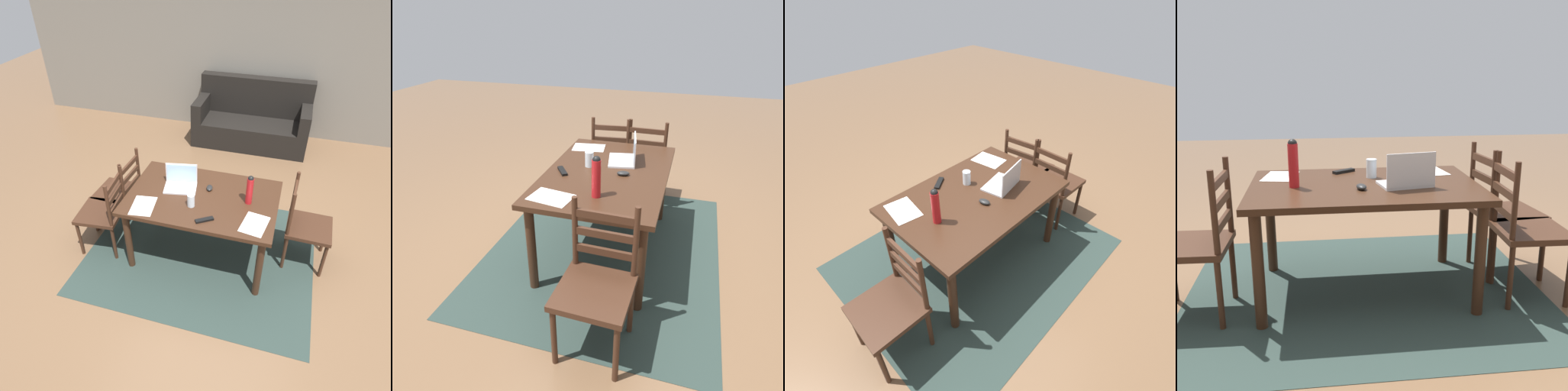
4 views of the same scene
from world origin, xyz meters
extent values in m
plane|color=brown|center=(0.00, 0.00, 0.00)|extent=(14.00, 14.00, 0.00)
cube|color=#283833|center=(0.00, 0.00, 0.00)|extent=(2.38, 1.96, 0.01)
cube|color=#382114|center=(0.00, 0.00, 0.73)|extent=(1.47, 0.97, 0.04)
cylinder|color=#382114|center=(-0.65, -0.40, 0.36)|extent=(0.07, 0.07, 0.71)
cylinder|color=#382114|center=(0.65, -0.40, 0.36)|extent=(0.07, 0.07, 0.71)
cylinder|color=#382114|center=(-0.65, 0.40, 0.36)|extent=(0.07, 0.07, 0.71)
cylinder|color=#382114|center=(0.65, 0.40, 0.36)|extent=(0.07, 0.07, 0.71)
cube|color=#3D2316|center=(-1.06, -0.19, 0.45)|extent=(0.48, 0.48, 0.04)
cylinder|color=#3D2316|center=(-1.23, -0.40, 0.21)|extent=(0.04, 0.04, 0.43)
cylinder|color=#3D2316|center=(-1.27, -0.02, 0.21)|extent=(0.04, 0.04, 0.43)
cylinder|color=#3D2316|center=(-0.85, -0.36, 0.21)|extent=(0.04, 0.04, 0.43)
cylinder|color=#3D2316|center=(-0.89, 0.02, 0.21)|extent=(0.04, 0.04, 0.43)
cylinder|color=#3D2316|center=(-0.84, -0.36, 0.70)|extent=(0.04, 0.04, 0.50)
cylinder|color=#3D2316|center=(-0.88, 0.02, 0.70)|extent=(0.04, 0.04, 0.50)
cube|color=#3D2316|center=(-0.86, -0.17, 0.60)|extent=(0.06, 0.36, 0.05)
cube|color=#3D2316|center=(-0.86, -0.17, 0.72)|extent=(0.06, 0.36, 0.05)
cube|color=#3D2316|center=(-0.86, -0.17, 0.85)|extent=(0.06, 0.36, 0.05)
cube|color=#3D2316|center=(-1.06, 0.19, 0.45)|extent=(0.45, 0.45, 0.04)
cylinder|color=#3D2316|center=(-1.26, 0.01, 0.21)|extent=(0.04, 0.04, 0.43)
cylinder|color=#3D2316|center=(-1.25, 0.39, 0.21)|extent=(0.04, 0.04, 0.43)
cylinder|color=#3D2316|center=(-0.88, 0.00, 0.21)|extent=(0.04, 0.04, 0.43)
cylinder|color=#3D2316|center=(-0.87, 0.38, 0.21)|extent=(0.04, 0.04, 0.43)
cylinder|color=#3D2316|center=(-0.87, 0.00, 0.70)|extent=(0.04, 0.04, 0.50)
cylinder|color=#3D2316|center=(-0.86, 0.38, 0.70)|extent=(0.04, 0.04, 0.50)
cube|color=#3D2316|center=(-0.86, 0.19, 0.60)|extent=(0.04, 0.36, 0.05)
cube|color=#3D2316|center=(-0.86, 0.19, 0.72)|extent=(0.04, 0.36, 0.05)
cube|color=#3D2316|center=(-0.86, 0.19, 0.85)|extent=(0.04, 0.36, 0.05)
cube|color=#3D2316|center=(1.06, 0.19, 0.45)|extent=(0.45, 0.45, 0.04)
cylinder|color=#3D2316|center=(1.26, 0.38, 0.21)|extent=(0.04, 0.04, 0.43)
cylinder|color=#3D2316|center=(1.25, 0.00, 0.21)|extent=(0.04, 0.04, 0.43)
cylinder|color=#3D2316|center=(0.88, 0.39, 0.21)|extent=(0.04, 0.04, 0.43)
cylinder|color=#3D2316|center=(0.87, 0.01, 0.21)|extent=(0.04, 0.04, 0.43)
cylinder|color=#3D2316|center=(0.87, 0.39, 0.70)|extent=(0.04, 0.04, 0.50)
cylinder|color=#3D2316|center=(0.86, 0.01, 0.70)|extent=(0.04, 0.04, 0.50)
cube|color=#3D2316|center=(0.86, 0.20, 0.60)|extent=(0.04, 0.36, 0.05)
cube|color=#3D2316|center=(0.86, 0.20, 0.72)|extent=(0.04, 0.36, 0.05)
cube|color=#3D2316|center=(0.86, 0.20, 0.85)|extent=(0.04, 0.36, 0.05)
cube|color=silver|center=(-0.25, 0.07, 0.76)|extent=(0.36, 0.28, 0.02)
cube|color=silver|center=(-0.27, 0.17, 0.87)|extent=(0.32, 0.07, 0.21)
cube|color=#A5CCEA|center=(-0.27, 0.16, 0.87)|extent=(0.29, 0.06, 0.19)
cylinder|color=red|center=(0.45, 0.03, 0.89)|extent=(0.06, 0.06, 0.28)
sphere|color=black|center=(0.45, 0.03, 1.03)|extent=(0.06, 0.06, 0.06)
cylinder|color=silver|center=(-0.06, -0.17, 0.81)|extent=(0.07, 0.07, 0.13)
ellipsoid|color=black|center=(0.03, 0.14, 0.77)|extent=(0.08, 0.11, 0.03)
cube|color=black|center=(0.11, -0.35, 0.76)|extent=(0.17, 0.13, 0.02)
cube|color=white|center=(0.55, -0.27, 0.75)|extent=(0.26, 0.33, 0.00)
cube|color=white|center=(-0.50, -0.30, 0.75)|extent=(0.25, 0.32, 0.00)
camera|label=1|loc=(0.73, -2.70, 2.84)|focal=32.67mm
camera|label=2|loc=(2.64, 0.63, 1.93)|focal=33.38mm
camera|label=3|loc=(1.48, 1.47, 2.33)|focal=28.07mm
camera|label=4|loc=(0.30, 2.89, 1.48)|focal=42.75mm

